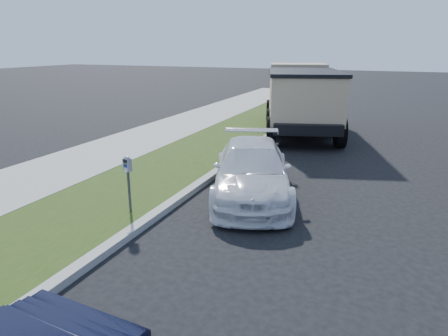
% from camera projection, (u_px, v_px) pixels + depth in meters
% --- Properties ---
extents(ground, '(120.00, 120.00, 0.00)m').
position_uv_depth(ground, '(269.00, 237.00, 8.05)').
color(ground, black).
rests_on(ground, ground).
extents(streetside, '(6.12, 50.00, 0.15)m').
position_uv_depth(streetside, '(108.00, 173.00, 11.85)').
color(streetside, gray).
rests_on(streetside, ground).
extents(parking_meter, '(0.20, 0.15, 1.30)m').
position_uv_depth(parking_meter, '(128.00, 172.00, 8.67)').
color(parking_meter, '#3F4247').
rests_on(parking_meter, ground).
extents(white_wagon, '(3.32, 5.00, 1.35)m').
position_uv_depth(white_wagon, '(252.00, 169.00, 10.19)').
color(white_wagon, silver).
rests_on(white_wagon, ground).
extents(dump_truck, '(4.69, 7.75, 2.86)m').
position_uv_depth(dump_truck, '(301.00, 95.00, 17.58)').
color(dump_truck, black).
rests_on(dump_truck, ground).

